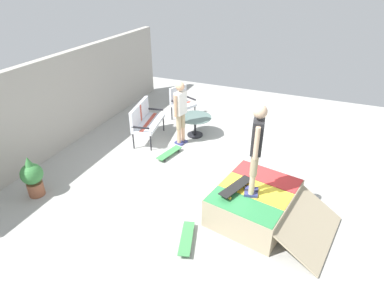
# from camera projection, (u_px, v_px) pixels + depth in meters

# --- Properties ---
(ground_plane) EXTENTS (12.00, 12.00, 0.10)m
(ground_plane) POSITION_uv_depth(u_px,v_px,m) (209.00, 175.00, 7.41)
(ground_plane) COLOR #A8A8A3
(back_wall_cinderblock) EXTENTS (9.00, 0.20, 2.34)m
(back_wall_cinderblock) POSITION_uv_depth(u_px,v_px,m) (63.00, 101.00, 8.15)
(back_wall_cinderblock) COLOR #ADA89E
(back_wall_cinderblock) RESTS_ON ground_plane
(skate_ramp) EXTENTS (1.99, 2.38, 0.60)m
(skate_ramp) POSITION_uv_depth(u_px,v_px,m) (256.00, 203.00, 6.00)
(skate_ramp) COLOR tan
(skate_ramp) RESTS_ON ground_plane
(patio_bench) EXTENTS (1.33, 0.77, 1.02)m
(patio_bench) POSITION_uv_depth(u_px,v_px,m) (144.00, 118.00, 8.56)
(patio_bench) COLOR black
(patio_bench) RESTS_ON ground_plane
(patio_chair_near_house) EXTENTS (0.79, 0.76, 1.02)m
(patio_chair_near_house) POSITION_uv_depth(u_px,v_px,m) (181.00, 100.00, 9.74)
(patio_chair_near_house) COLOR black
(patio_chair_near_house) RESTS_ON ground_plane
(patio_table) EXTENTS (0.90, 0.90, 0.57)m
(patio_table) POSITION_uv_depth(u_px,v_px,m) (195.00, 122.00, 8.84)
(patio_table) COLOR black
(patio_table) RESTS_ON ground_plane
(person_watching) EXTENTS (0.47, 0.30, 1.71)m
(person_watching) POSITION_uv_depth(u_px,v_px,m) (180.00, 109.00, 8.16)
(person_watching) COLOR navy
(person_watching) RESTS_ON ground_plane
(person_skater) EXTENTS (0.47, 0.28, 1.71)m
(person_skater) POSITION_uv_depth(u_px,v_px,m) (256.00, 145.00, 5.29)
(person_skater) COLOR navy
(person_skater) RESTS_ON skate_ramp
(skateboard_by_bench) EXTENTS (0.82, 0.38, 0.10)m
(skateboard_by_bench) POSITION_uv_depth(u_px,v_px,m) (169.00, 153.00, 8.02)
(skateboard_by_bench) COLOR #3F8C4C
(skateboard_by_bench) RESTS_ON ground_plane
(skateboard_spare) EXTENTS (0.82, 0.41, 0.10)m
(skateboard_spare) POSITION_uv_depth(u_px,v_px,m) (187.00, 238.00, 5.50)
(skateboard_spare) COLOR #3F8C4C
(skateboard_spare) RESTS_ON ground_plane
(skateboard_on_ramp) EXTENTS (0.82, 0.48, 0.10)m
(skateboard_on_ramp) POSITION_uv_depth(u_px,v_px,m) (236.00, 187.00, 5.80)
(skateboard_on_ramp) COLOR black
(skateboard_on_ramp) RESTS_ON skate_ramp
(potted_plant) EXTENTS (0.44, 0.44, 0.92)m
(potted_plant) POSITION_uv_depth(u_px,v_px,m) (32.00, 176.00, 6.47)
(potted_plant) COLOR brown
(potted_plant) RESTS_ON ground_plane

